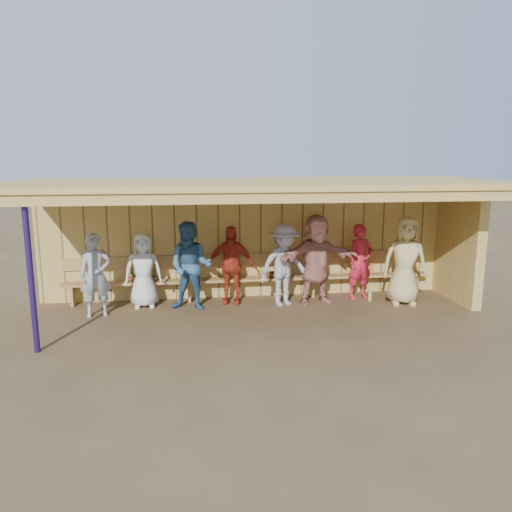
{
  "coord_description": "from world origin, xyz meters",
  "views": [
    {
      "loc": [
        -1.24,
        -8.95,
        2.93
      ],
      "look_at": [
        0.0,
        0.35,
        1.05
      ],
      "focal_mm": 35.0,
      "sensor_mm": 36.0,
      "label": 1
    }
  ],
  "objects": [
    {
      "name": "player_f",
      "position": [
        1.25,
        0.58,
        0.91
      ],
      "size": [
        1.76,
        0.85,
        1.82
      ],
      "primitive_type": "imported",
      "rotation": [
        0.0,
        0.0,
        0.19
      ],
      "color": "tan",
      "rests_on": "ground"
    },
    {
      "name": "player_c",
      "position": [
        -1.25,
        0.46,
        0.86
      ],
      "size": [
        0.98,
        0.85,
        1.72
      ],
      "primitive_type": "imported",
      "rotation": [
        0.0,
        0.0,
        -0.28
      ],
      "color": "#315F87",
      "rests_on": "ground"
    },
    {
      "name": "player_g",
      "position": [
        2.25,
        0.81,
        0.78
      ],
      "size": [
        0.65,
        0.52,
        1.56
      ],
      "primitive_type": "imported",
      "rotation": [
        0.0,
        0.0,
        0.29
      ],
      "color": "red",
      "rests_on": "ground"
    },
    {
      "name": "player_e",
      "position": [
        0.58,
        0.53,
        0.82
      ],
      "size": [
        1.2,
        0.93,
        1.64
      ],
      "primitive_type": "imported",
      "rotation": [
        0.0,
        0.0,
        0.34
      ],
      "color": "#A09DA5",
      "rests_on": "ground"
    },
    {
      "name": "bench",
      "position": [
        0.0,
        1.12,
        0.53
      ],
      "size": [
        7.6,
        0.34,
        0.93
      ],
      "color": "tan",
      "rests_on": "ground"
    },
    {
      "name": "dugout_equipment",
      "position": [
        -0.5,
        0.99,
        0.49
      ],
      "size": [
        5.8,
        0.62,
        0.8
      ],
      "color": "orange",
      "rests_on": "ground"
    },
    {
      "name": "player_h",
      "position": [
        2.99,
        0.29,
        0.89
      ],
      "size": [
        0.95,
        0.7,
        1.77
      ],
      "primitive_type": "imported",
      "rotation": [
        0.0,
        0.0,
        -0.17
      ],
      "color": "tan",
      "rests_on": "ground"
    },
    {
      "name": "player_b",
      "position": [
        -2.17,
        0.77,
        0.74
      ],
      "size": [
        0.75,
        0.51,
        1.48
      ],
      "primitive_type": "imported",
      "rotation": [
        0.0,
        0.0,
        0.06
      ],
      "color": "silver",
      "rests_on": "ground"
    },
    {
      "name": "player_d",
      "position": [
        -0.45,
        0.81,
        0.79
      ],
      "size": [
        0.99,
        0.58,
        1.58
      ],
      "primitive_type": "imported",
      "rotation": [
        0.0,
        0.0,
        -0.22
      ],
      "color": "#B72F1D",
      "rests_on": "ground"
    },
    {
      "name": "player_a",
      "position": [
        -2.99,
        0.29,
        0.78
      ],
      "size": [
        0.63,
        0.47,
        1.56
      ],
      "primitive_type": "imported",
      "rotation": [
        0.0,
        0.0,
        0.19
      ],
      "color": "#97989F",
      "rests_on": "ground"
    },
    {
      "name": "ground",
      "position": [
        0.0,
        0.0,
        0.0
      ],
      "size": [
        90.0,
        90.0,
        0.0
      ],
      "primitive_type": "plane",
      "color": "brown",
      "rests_on": "ground"
    },
    {
      "name": "dugout_structure",
      "position": [
        0.39,
        0.69,
        1.69
      ],
      "size": [
        8.8,
        3.2,
        2.5
      ],
      "color": "tan",
      "rests_on": "ground"
    }
  ]
}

